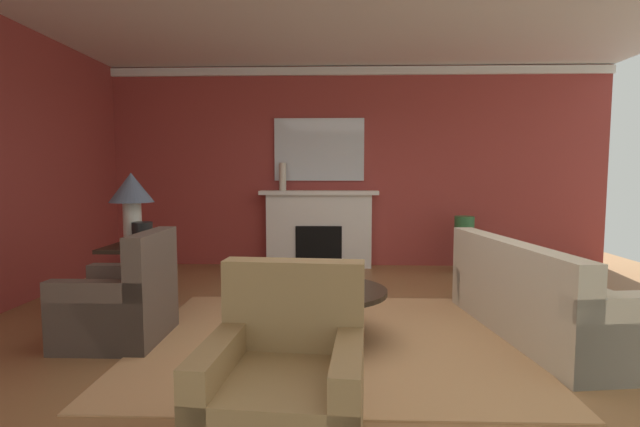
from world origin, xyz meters
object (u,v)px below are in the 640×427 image
object	(u,v)px
armchair_near_window	(121,306)
armchair_facing_fireplace	(285,393)
table_lamp	(132,195)
coffee_table	(329,302)
vase_mantel_left	(283,177)
sofa	(541,302)
vase_tall_corner	(464,244)
vase_on_side_table	(142,235)
fireplace	(319,231)
mantel_mirror	(319,150)
side_table	(134,275)

from	to	relation	value
armchair_near_window	armchair_facing_fireplace	bearing A→B (deg)	-44.15
armchair_near_window	table_lamp	distance (m)	1.23
coffee_table	vase_mantel_left	bearing A→B (deg)	103.48
sofa	vase_tall_corner	world-z (taller)	sofa
vase_mantel_left	vase_on_side_table	bearing A→B (deg)	-114.46
coffee_table	vase_mantel_left	size ratio (longest dim) A/B	2.37
armchair_near_window	vase_mantel_left	bearing A→B (deg)	71.57
vase_on_side_table	fireplace	bearing A→B (deg)	56.45
vase_tall_corner	vase_mantel_left	xyz separation A→B (m)	(-2.68, 0.25, 0.98)
mantel_mirror	coffee_table	bearing A→B (deg)	-86.67
mantel_mirror	armchair_facing_fireplace	world-z (taller)	mantel_mirror
fireplace	armchair_near_window	size ratio (longest dim) A/B	1.89
fireplace	vase_mantel_left	bearing A→B (deg)	-174.86
mantel_mirror	vase_on_side_table	bearing A→B (deg)	-122.34
sofa	table_lamp	distance (m)	4.06
side_table	fireplace	bearing A→B (deg)	52.82
sofa	armchair_facing_fireplace	size ratio (longest dim) A/B	2.31
armchair_facing_fireplace	vase_on_side_table	bearing A→B (deg)	127.02
side_table	vase_on_side_table	size ratio (longest dim) A/B	2.70
armchair_near_window	side_table	world-z (taller)	armchair_near_window
side_table	vase_mantel_left	size ratio (longest dim) A/B	1.66
mantel_mirror	vase_mantel_left	bearing A→B (deg)	-162.82
coffee_table	vase_on_side_table	size ratio (longest dim) A/B	3.86
armchair_near_window	armchair_facing_fireplace	world-z (taller)	same
armchair_facing_fireplace	coffee_table	bearing A→B (deg)	82.50
fireplace	coffee_table	size ratio (longest dim) A/B	1.80
side_table	vase_on_side_table	world-z (taller)	vase_on_side_table
side_table	vase_mantel_left	world-z (taller)	vase_mantel_left
vase_tall_corner	armchair_near_window	bearing A→B (deg)	-142.17
mantel_mirror	coffee_table	world-z (taller)	mantel_mirror
fireplace	vase_tall_corner	bearing A→B (deg)	-7.99
sofa	armchair_near_window	size ratio (longest dim) A/B	2.31
sofa	vase_on_side_table	world-z (taller)	vase_on_side_table
side_table	vase_on_side_table	distance (m)	0.47
armchair_near_window	coffee_table	size ratio (longest dim) A/B	0.95
sofa	armchair_facing_fireplace	distance (m)	2.76
table_lamp	coffee_table	bearing A→B (deg)	-19.72
armchair_near_window	vase_on_side_table	xyz separation A→B (m)	(-0.08, 0.67, 0.52)
fireplace	vase_on_side_table	bearing A→B (deg)	-123.55
vase_on_side_table	coffee_table	bearing A→B (deg)	-17.90
armchair_facing_fireplace	vase_tall_corner	bearing A→B (deg)	64.07
table_lamp	vase_mantel_left	size ratio (longest dim) A/B	1.77
fireplace	vase_mantel_left	distance (m)	1.00
armchair_facing_fireplace	vase_mantel_left	size ratio (longest dim) A/B	2.25
mantel_mirror	sofa	bearing A→B (deg)	-55.82
sofa	vase_mantel_left	world-z (taller)	vase_mantel_left
fireplace	sofa	bearing A→B (deg)	-54.74
armchair_facing_fireplace	vase_tall_corner	distance (m)	4.93
coffee_table	side_table	xyz separation A→B (m)	(-2.02, 0.72, 0.06)
fireplace	vase_on_side_table	size ratio (longest dim) A/B	6.95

